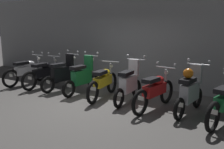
# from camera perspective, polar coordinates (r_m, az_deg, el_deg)

# --- Properties ---
(ground_plane) EXTENTS (80.00, 80.00, 0.00)m
(ground_plane) POSITION_cam_1_polar(r_m,az_deg,el_deg) (7.01, -5.31, -6.59)
(ground_plane) COLOR #565451
(back_wall) EXTENTS (16.00, 0.30, 3.25)m
(back_wall) POSITION_cam_1_polar(r_m,az_deg,el_deg) (8.99, 5.77, 7.89)
(back_wall) COLOR gray
(back_wall) RESTS_ON ground
(motorbike_slot_0) EXTENTS (0.59, 1.95, 1.15)m
(motorbike_slot_0) POSITION_cam_1_polar(r_m,az_deg,el_deg) (9.67, -18.76, 0.81)
(motorbike_slot_0) COLOR black
(motorbike_slot_0) RESTS_ON ground
(motorbike_slot_1) EXTENTS (0.59, 1.95, 1.15)m
(motorbike_slot_1) POSITION_cam_1_polar(r_m,az_deg,el_deg) (9.08, -15.12, 0.37)
(motorbike_slot_1) COLOR black
(motorbike_slot_1) RESTS_ON ground
(motorbike_slot_2) EXTENTS (0.59, 1.68, 1.29)m
(motorbike_slot_2) POSITION_cam_1_polar(r_m,az_deg,el_deg) (8.50, -11.05, 0.08)
(motorbike_slot_2) COLOR black
(motorbike_slot_2) RESTS_ON ground
(motorbike_slot_3) EXTENTS (0.59, 1.68, 1.29)m
(motorbike_slot_3) POSITION_cam_1_polar(r_m,az_deg,el_deg) (7.95, -6.70, -0.55)
(motorbike_slot_3) COLOR black
(motorbike_slot_3) RESTS_ON ground
(motorbike_slot_4) EXTENTS (0.60, 1.93, 1.03)m
(motorbike_slot_4) POSITION_cam_1_polar(r_m,az_deg,el_deg) (7.42, -1.97, -1.62)
(motorbike_slot_4) COLOR black
(motorbike_slot_4) RESTS_ON ground
(motorbike_slot_5) EXTENTS (0.59, 1.68, 1.29)m
(motorbike_slot_5) POSITION_cam_1_polar(r_m,az_deg,el_deg) (7.01, 3.89, -2.08)
(motorbike_slot_5) COLOR black
(motorbike_slot_5) RESTS_ON ground
(motorbike_slot_6) EXTENTS (0.59, 1.95, 1.15)m
(motorbike_slot_6) POSITION_cam_1_polar(r_m,az_deg,el_deg) (6.53, 9.73, -3.53)
(motorbike_slot_6) COLOR black
(motorbike_slot_6) RESTS_ON ground
(motorbike_slot_7) EXTENTS (0.59, 1.68, 1.29)m
(motorbike_slot_7) POSITION_cam_1_polar(r_m,az_deg,el_deg) (6.38, 17.26, -3.53)
(motorbike_slot_7) COLOR black
(motorbike_slot_7) RESTS_ON ground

